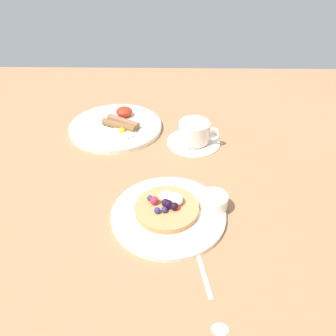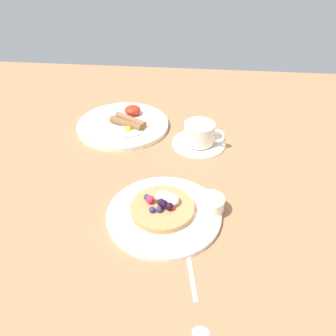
{
  "view_description": "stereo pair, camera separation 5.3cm",
  "coord_description": "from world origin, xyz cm",
  "px_view_note": "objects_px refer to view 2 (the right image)",
  "views": [
    {
      "loc": [
        4.8,
        -62.59,
        52.78
      ],
      "look_at": [
        3.69,
        1.83,
        4.0
      ],
      "focal_mm": 37.33,
      "sensor_mm": 36.0,
      "label": 1
    },
    {
      "loc": [
        10.06,
        -62.28,
        52.78
      ],
      "look_at": [
        3.69,
        1.83,
        4.0
      ],
      "focal_mm": 37.33,
      "sensor_mm": 36.0,
      "label": 2
    }
  ],
  "objects_px": {
    "pancake_plate": "(164,214)",
    "breakfast_plate": "(123,125)",
    "coffee_saucer": "(199,143)",
    "coffee_cup": "(200,133)",
    "teaspoon": "(197,308)",
    "syrup_ramekin": "(210,203)"
  },
  "relations": [
    {
      "from": "pancake_plate",
      "to": "breakfast_plate",
      "type": "bearing_deg",
      "value": 114.21
    },
    {
      "from": "coffee_saucer",
      "to": "coffee_cup",
      "type": "height_order",
      "value": "coffee_cup"
    },
    {
      "from": "coffee_saucer",
      "to": "teaspoon",
      "type": "distance_m",
      "value": 0.49
    },
    {
      "from": "syrup_ramekin",
      "to": "coffee_saucer",
      "type": "distance_m",
      "value": 0.27
    },
    {
      "from": "coffee_cup",
      "to": "teaspoon",
      "type": "bearing_deg",
      "value": -88.79
    },
    {
      "from": "syrup_ramekin",
      "to": "pancake_plate",
      "type": "bearing_deg",
      "value": -166.84
    },
    {
      "from": "breakfast_plate",
      "to": "teaspoon",
      "type": "distance_m",
      "value": 0.61
    },
    {
      "from": "syrup_ramekin",
      "to": "coffee_cup",
      "type": "relative_size",
      "value": 0.54
    },
    {
      "from": "breakfast_plate",
      "to": "coffee_saucer",
      "type": "bearing_deg",
      "value": -17.22
    },
    {
      "from": "breakfast_plate",
      "to": "pancake_plate",
      "type": "bearing_deg",
      "value": -65.79
    },
    {
      "from": "syrup_ramekin",
      "to": "breakfast_plate",
      "type": "height_order",
      "value": "syrup_ramekin"
    },
    {
      "from": "pancake_plate",
      "to": "coffee_cup",
      "type": "xyz_separation_m",
      "value": [
        0.07,
        0.29,
        0.03
      ]
    },
    {
      "from": "pancake_plate",
      "to": "coffee_cup",
      "type": "distance_m",
      "value": 0.3
    },
    {
      "from": "breakfast_plate",
      "to": "coffee_saucer",
      "type": "xyz_separation_m",
      "value": [
        0.23,
        -0.07,
        -0.0
      ]
    },
    {
      "from": "pancake_plate",
      "to": "coffee_saucer",
      "type": "bearing_deg",
      "value": 77.24
    },
    {
      "from": "teaspoon",
      "to": "coffee_cup",
      "type": "bearing_deg",
      "value": 91.21
    },
    {
      "from": "pancake_plate",
      "to": "teaspoon",
      "type": "bearing_deg",
      "value": -69.46
    },
    {
      "from": "pancake_plate",
      "to": "coffee_saucer",
      "type": "distance_m",
      "value": 0.29
    },
    {
      "from": "coffee_cup",
      "to": "teaspoon",
      "type": "distance_m",
      "value": 0.49
    },
    {
      "from": "breakfast_plate",
      "to": "coffee_saucer",
      "type": "relative_size",
      "value": 1.83
    },
    {
      "from": "syrup_ramekin",
      "to": "coffee_saucer",
      "type": "relative_size",
      "value": 0.41
    },
    {
      "from": "syrup_ramekin",
      "to": "teaspoon",
      "type": "distance_m",
      "value": 0.23
    }
  ]
}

